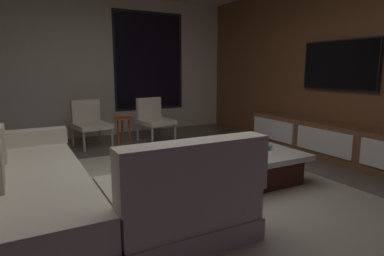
{
  "coord_description": "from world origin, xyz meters",
  "views": [
    {
      "loc": [
        -1.23,
        -2.99,
        1.29
      ],
      "look_at": [
        0.66,
        0.51,
        0.58
      ],
      "focal_mm": 30.61,
      "sensor_mm": 36.0,
      "label": 1
    }
  ],
  "objects_px": {
    "coffee_table": "(241,164)",
    "sectional_couch": "(65,191)",
    "book_stack_on_coffee_table": "(257,147)",
    "accent_chair_near_window": "(154,117)",
    "side_stool": "(123,122)",
    "accent_chair_by_curtain": "(90,121)",
    "mounted_tv": "(339,65)",
    "media_console": "(336,143)"
  },
  "relations": [
    {
      "from": "accent_chair_near_window",
      "to": "mounted_tv",
      "type": "xyz_separation_m",
      "value": [
        2.01,
        -2.24,
        0.92
      ]
    },
    {
      "from": "accent_chair_near_window",
      "to": "side_stool",
      "type": "relative_size",
      "value": 1.7
    },
    {
      "from": "mounted_tv",
      "to": "side_stool",
      "type": "bearing_deg",
      "value": 137.83
    },
    {
      "from": "coffee_table",
      "to": "side_stool",
      "type": "xyz_separation_m",
      "value": [
        -0.65,
        2.55,
        0.19
      ]
    },
    {
      "from": "book_stack_on_coffee_table",
      "to": "accent_chair_near_window",
      "type": "bearing_deg",
      "value": 96.11
    },
    {
      "from": "coffee_table",
      "to": "accent_chair_by_curtain",
      "type": "relative_size",
      "value": 1.49
    },
    {
      "from": "coffee_table",
      "to": "accent_chair_by_curtain",
      "type": "bearing_deg",
      "value": 115.0
    },
    {
      "from": "media_console",
      "to": "side_stool",
      "type": "bearing_deg",
      "value": 133.38
    },
    {
      "from": "sectional_couch",
      "to": "side_stool",
      "type": "relative_size",
      "value": 5.43
    },
    {
      "from": "sectional_couch",
      "to": "accent_chair_by_curtain",
      "type": "relative_size",
      "value": 3.21
    },
    {
      "from": "accent_chair_by_curtain",
      "to": "mounted_tv",
      "type": "height_order",
      "value": "mounted_tv"
    },
    {
      "from": "sectional_couch",
      "to": "media_console",
      "type": "relative_size",
      "value": 0.81
    },
    {
      "from": "sectional_couch",
      "to": "accent_chair_near_window",
      "type": "height_order",
      "value": "sectional_couch"
    },
    {
      "from": "coffee_table",
      "to": "side_stool",
      "type": "height_order",
      "value": "side_stool"
    },
    {
      "from": "book_stack_on_coffee_table",
      "to": "media_console",
      "type": "height_order",
      "value": "media_console"
    },
    {
      "from": "coffee_table",
      "to": "accent_chair_by_curtain",
      "type": "height_order",
      "value": "accent_chair_by_curtain"
    },
    {
      "from": "side_stool",
      "to": "mounted_tv",
      "type": "distance_m",
      "value": 3.58
    },
    {
      "from": "accent_chair_near_window",
      "to": "side_stool",
      "type": "distance_m",
      "value": 0.55
    },
    {
      "from": "book_stack_on_coffee_table",
      "to": "mounted_tv",
      "type": "relative_size",
      "value": 0.24
    },
    {
      "from": "accent_chair_by_curtain",
      "to": "sectional_couch",
      "type": "bearing_deg",
      "value": -105.2
    },
    {
      "from": "side_stool",
      "to": "sectional_couch",
      "type": "bearing_deg",
      "value": -115.68
    },
    {
      "from": "coffee_table",
      "to": "media_console",
      "type": "xyz_separation_m",
      "value": [
        1.72,
        0.04,
        0.06
      ]
    },
    {
      "from": "book_stack_on_coffee_table",
      "to": "accent_chair_by_curtain",
      "type": "xyz_separation_m",
      "value": [
        -1.38,
        2.68,
        0.04
      ]
    },
    {
      "from": "accent_chair_by_curtain",
      "to": "mounted_tv",
      "type": "bearing_deg",
      "value": -37.19
    },
    {
      "from": "accent_chair_near_window",
      "to": "side_stool",
      "type": "bearing_deg",
      "value": 172.75
    },
    {
      "from": "book_stack_on_coffee_table",
      "to": "media_console",
      "type": "relative_size",
      "value": 0.1
    },
    {
      "from": "coffee_table",
      "to": "sectional_couch",
      "type": "bearing_deg",
      "value": -173.95
    },
    {
      "from": "coffee_table",
      "to": "media_console",
      "type": "relative_size",
      "value": 0.37
    },
    {
      "from": "accent_chair_by_curtain",
      "to": "accent_chair_near_window",
      "type": "bearing_deg",
      "value": -6.28
    },
    {
      "from": "sectional_couch",
      "to": "side_stool",
      "type": "height_order",
      "value": "sectional_couch"
    },
    {
      "from": "coffee_table",
      "to": "book_stack_on_coffee_table",
      "type": "bearing_deg",
      "value": -25.04
    },
    {
      "from": "accent_chair_by_curtain",
      "to": "media_console",
      "type": "height_order",
      "value": "accent_chair_by_curtain"
    },
    {
      "from": "media_console",
      "to": "book_stack_on_coffee_table",
      "type": "bearing_deg",
      "value": -175.59
    },
    {
      "from": "coffee_table",
      "to": "book_stack_on_coffee_table",
      "type": "height_order",
      "value": "book_stack_on_coffee_table"
    },
    {
      "from": "sectional_couch",
      "to": "book_stack_on_coffee_table",
      "type": "bearing_deg",
      "value": 3.57
    },
    {
      "from": "accent_chair_by_curtain",
      "to": "mounted_tv",
      "type": "xyz_separation_m",
      "value": [
        3.12,
        -2.36,
        0.92
      ]
    },
    {
      "from": "book_stack_on_coffee_table",
      "to": "media_console",
      "type": "xyz_separation_m",
      "value": [
        1.56,
        0.12,
        -0.14
      ]
    },
    {
      "from": "coffee_table",
      "to": "mounted_tv",
      "type": "height_order",
      "value": "mounted_tv"
    },
    {
      "from": "coffee_table",
      "to": "side_stool",
      "type": "bearing_deg",
      "value": 104.32
    },
    {
      "from": "coffee_table",
      "to": "book_stack_on_coffee_table",
      "type": "distance_m",
      "value": 0.27
    },
    {
      "from": "sectional_couch",
      "to": "coffee_table",
      "type": "bearing_deg",
      "value": 6.05
    },
    {
      "from": "side_stool",
      "to": "media_console",
      "type": "distance_m",
      "value": 3.45
    }
  ]
}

